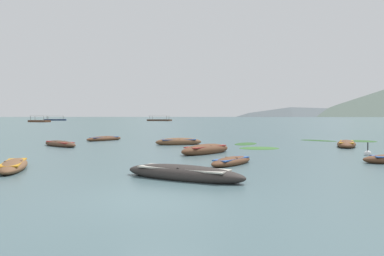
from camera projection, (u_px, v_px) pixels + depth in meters
ground_plane at (215, 117)px, 1505.82m from camera, size 6000.00×6000.00×0.00m
mountain_1 at (101, 89)px, 1625.73m from camera, size 841.56×841.56×250.50m
mountain_2 at (264, 58)px, 1562.10m from camera, size 1206.45×1206.45×501.34m
rowboat_0 at (179, 142)px, 27.61m from camera, size 3.70×2.09×0.65m
rowboat_1 at (232, 161)px, 16.27m from camera, size 2.41×3.07×0.43m
rowboat_2 at (183, 173)px, 12.51m from camera, size 4.61×2.96×0.61m
rowboat_3 at (206, 150)px, 21.11m from camera, size 3.38×3.91×0.68m
rowboat_4 at (13, 166)px, 14.76m from camera, size 2.34×3.95×0.47m
rowboat_5 at (60, 144)px, 26.19m from camera, size 3.81×3.43×0.51m
rowboat_6 at (346, 144)px, 25.76m from camera, size 2.50×4.20×0.59m
rowboat_8 at (104, 139)px, 32.35m from camera, size 2.94×3.52×0.49m
ferry_0 at (55, 120)px, 179.53m from camera, size 10.72×6.77×2.54m
ferry_1 at (39, 121)px, 133.05m from camera, size 8.55×5.21×2.54m
ferry_2 at (159, 120)px, 165.48m from camera, size 11.49×6.62×2.54m
mooring_buoy at (368, 154)px, 20.06m from camera, size 0.39×0.39×0.83m
weed_patch_0 at (361, 141)px, 31.31m from camera, size 3.51×3.50×0.14m
weed_patch_2 at (259, 148)px, 24.43m from camera, size 3.13×2.74×0.14m
weed_patch_3 at (318, 141)px, 31.96m from camera, size 3.19×2.83×0.14m
weed_patch_5 at (246, 144)px, 28.24m from camera, size 2.55×3.42×0.14m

